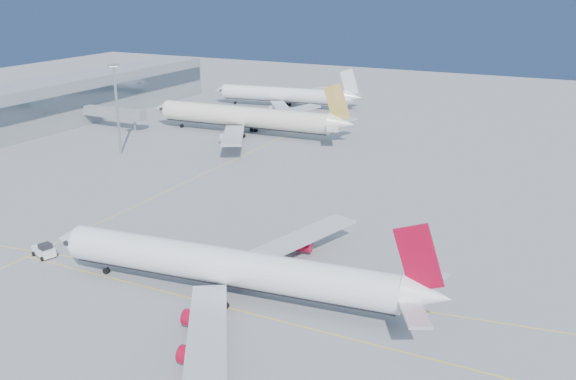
% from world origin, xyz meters
% --- Properties ---
extents(ground, '(500.00, 500.00, 0.00)m').
position_xyz_m(ground, '(0.00, 0.00, 0.00)').
color(ground, slate).
rests_on(ground, ground).
extents(terminal, '(18.40, 110.00, 15.00)m').
position_xyz_m(terminal, '(-114.93, 85.00, 7.51)').
color(terminal, gray).
rests_on(terminal, ground).
extents(jet_bridge, '(23.60, 3.60, 6.90)m').
position_xyz_m(jet_bridge, '(-93.11, 72.00, 5.17)').
color(jet_bridge, gray).
rests_on(jet_bridge, ground).
extents(taxiway_lines, '(118.86, 140.00, 0.02)m').
position_xyz_m(taxiway_lines, '(-14.71, 6.34, 0.01)').
color(taxiway_lines, yellow).
rests_on(taxiway_lines, ground).
extents(airliner_virgin, '(65.08, 58.17, 16.05)m').
position_xyz_m(airliner_virgin, '(0.61, -10.66, 4.84)').
color(airliner_virgin, white).
rests_on(airliner_virgin, ground).
extents(airliner_etihad, '(69.03, 63.75, 18.02)m').
position_xyz_m(airliner_etihad, '(-50.88, 83.88, 5.49)').
color(airliner_etihad, beige).
rests_on(airliner_etihad, ground).
extents(airliner_third, '(58.77, 53.80, 15.77)m').
position_xyz_m(airliner_third, '(-60.39, 128.68, 4.77)').
color(airliner_third, white).
rests_on(airliner_third, ground).
extents(pushback_tug, '(5.05, 3.86, 2.58)m').
position_xyz_m(pushback_tug, '(-37.17, -12.55, 1.19)').
color(pushback_tug, white).
rests_on(pushback_tug, ground).
extents(light_mast, '(2.14, 2.14, 24.80)m').
position_xyz_m(light_mast, '(-71.60, 48.10, 14.64)').
color(light_mast, gray).
rests_on(light_mast, ground).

